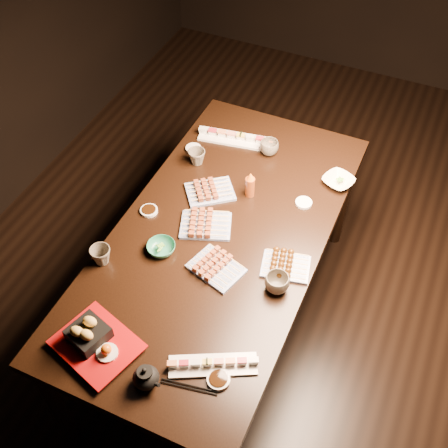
# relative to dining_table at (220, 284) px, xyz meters

# --- Properties ---
(ground) EXTENTS (5.00, 5.00, 0.00)m
(ground) POSITION_rel_dining_table_xyz_m (0.38, 0.21, -0.38)
(ground) COLOR black
(ground) RESTS_ON ground
(dining_table) EXTENTS (0.98, 1.84, 0.75)m
(dining_table) POSITION_rel_dining_table_xyz_m (0.00, 0.00, 0.00)
(dining_table) COLOR black
(dining_table) RESTS_ON ground
(sushi_platter_near) EXTENTS (0.33, 0.23, 0.04)m
(sushi_platter_near) POSITION_rel_dining_table_xyz_m (0.24, -0.59, 0.40)
(sushi_platter_near) COLOR white
(sushi_platter_near) RESTS_ON dining_table
(sushi_platter_far) EXTENTS (0.40, 0.17, 0.05)m
(sushi_platter_far) POSITION_rel_dining_table_xyz_m (-0.19, 0.63, 0.40)
(sushi_platter_far) COLOR white
(sushi_platter_far) RESTS_ON dining_table
(yakitori_plate_center) EXTENTS (0.27, 0.23, 0.06)m
(yakitori_plate_center) POSITION_rel_dining_table_xyz_m (-0.08, 0.02, 0.40)
(yakitori_plate_center) COLOR #828EB6
(yakitori_plate_center) RESTS_ON dining_table
(yakitori_plate_right) EXTENTS (0.25, 0.21, 0.06)m
(yakitori_plate_right) POSITION_rel_dining_table_xyz_m (0.07, -0.18, 0.40)
(yakitori_plate_right) COLOR #828EB6
(yakitori_plate_right) RESTS_ON dining_table
(yakitori_plate_left) EXTENTS (0.27, 0.26, 0.06)m
(yakitori_plate_left) POSITION_rel_dining_table_xyz_m (-0.15, 0.22, 0.40)
(yakitori_plate_left) COLOR #828EB6
(yakitori_plate_left) RESTS_ON dining_table
(tsukune_plate) EXTENTS (0.23, 0.19, 0.05)m
(tsukune_plate) POSITION_rel_dining_table_xyz_m (0.33, -0.05, 0.40)
(tsukune_plate) COLOR #828EB6
(tsukune_plate) RESTS_ON dining_table
(edamame_bowl_green) EXTENTS (0.13, 0.13, 0.04)m
(edamame_bowl_green) POSITION_rel_dining_table_xyz_m (-0.19, -0.19, 0.39)
(edamame_bowl_green) COLOR #277858
(edamame_bowl_green) RESTS_ON dining_table
(edamame_bowl_cream) EXTENTS (0.18, 0.18, 0.03)m
(edamame_bowl_cream) POSITION_rel_dining_table_xyz_m (0.39, 0.53, 0.39)
(edamame_bowl_cream) COLOR #F0DFC4
(edamame_bowl_cream) RESTS_ON dining_table
(tempura_tray) EXTENTS (0.36, 0.32, 0.11)m
(tempura_tray) POSITION_rel_dining_table_xyz_m (-0.19, -0.70, 0.43)
(tempura_tray) COLOR black
(tempura_tray) RESTS_ON dining_table
(teacup_near_left) EXTENTS (0.10, 0.10, 0.08)m
(teacup_near_left) POSITION_rel_dining_table_xyz_m (-0.39, -0.34, 0.42)
(teacup_near_left) COLOR brown
(teacup_near_left) RESTS_ON dining_table
(teacup_mid_right) EXTENTS (0.12, 0.12, 0.08)m
(teacup_mid_right) POSITION_rel_dining_table_xyz_m (0.34, -0.17, 0.42)
(teacup_mid_right) COLOR brown
(teacup_mid_right) RESTS_ON dining_table
(teacup_far_left) EXTENTS (0.11, 0.11, 0.08)m
(teacup_far_left) POSITION_rel_dining_table_xyz_m (-0.30, 0.38, 0.41)
(teacup_far_left) COLOR brown
(teacup_far_left) RESTS_ON dining_table
(teacup_far_right) EXTENTS (0.10, 0.10, 0.08)m
(teacup_far_right) POSITION_rel_dining_table_xyz_m (0.00, 0.60, 0.41)
(teacup_far_right) COLOR brown
(teacup_far_right) RESTS_ON dining_table
(teapot) EXTENTS (0.14, 0.14, 0.10)m
(teapot) POSITION_rel_dining_table_xyz_m (0.05, -0.75, 0.42)
(teapot) COLOR black
(teapot) RESTS_ON dining_table
(condiment_bottle) EXTENTS (0.06, 0.06, 0.14)m
(condiment_bottle) POSITION_rel_dining_table_xyz_m (0.03, 0.29, 0.44)
(condiment_bottle) COLOR maroon
(condiment_bottle) RESTS_ON dining_table
(sauce_dish_west) EXTENTS (0.09, 0.09, 0.01)m
(sauce_dish_west) POSITION_rel_dining_table_xyz_m (-0.35, -0.01, 0.38)
(sauce_dish_west) COLOR white
(sauce_dish_west) RESTS_ON dining_table
(sauce_dish_east) EXTENTS (0.09, 0.09, 0.01)m
(sauce_dish_east) POSITION_rel_dining_table_xyz_m (0.28, 0.33, 0.38)
(sauce_dish_east) COLOR white
(sauce_dish_east) RESTS_ON dining_table
(sauce_dish_se) EXTENTS (0.10, 0.10, 0.02)m
(sauce_dish_se) POSITION_rel_dining_table_xyz_m (0.29, -0.64, 0.38)
(sauce_dish_se) COLOR white
(sauce_dish_se) RESTS_ON dining_table
(sauce_dish_nw) EXTENTS (0.10, 0.10, 0.01)m
(sauce_dish_nw) POSITION_rel_dining_table_xyz_m (-0.36, 0.47, 0.38)
(sauce_dish_nw) COLOR white
(sauce_dish_nw) RESTS_ON dining_table
(chopsticks_near) EXTENTS (0.19, 0.05, 0.01)m
(chopsticks_near) POSITION_rel_dining_table_xyz_m (-0.20, -0.78, 0.38)
(chopsticks_near) COLOR black
(chopsticks_near) RESTS_ON dining_table
(chopsticks_se) EXTENTS (0.21, 0.06, 0.01)m
(chopsticks_se) POSITION_rel_dining_table_xyz_m (0.20, -0.70, 0.38)
(chopsticks_se) COLOR black
(chopsticks_se) RESTS_ON dining_table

